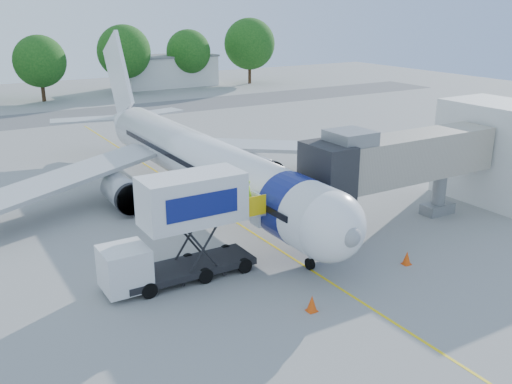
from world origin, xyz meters
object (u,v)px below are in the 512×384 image
jet_bridge (393,161)px  ground_tug (380,347)px  catering_hiloader (181,229)px  aircraft (198,160)px

jet_bridge → ground_tug: size_ratio=3.36×
ground_tug → catering_hiloader: bearing=95.4°
aircraft → jet_bridge: bearing=-54.3°
jet_bridge → ground_tug: 15.60m
aircraft → ground_tug: bearing=-97.0°
aircraft → jet_bridge: aircraft is taller
aircraft → jet_bridge: 13.77m
ground_tug → aircraft: bearing=70.0°
aircraft → ground_tug: (-2.70, -21.91, -2.15)m
catering_hiloader → aircraft: bearing=60.6°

